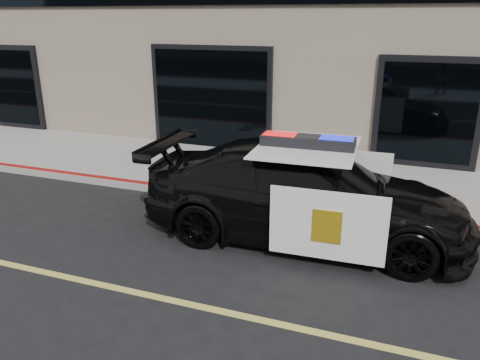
% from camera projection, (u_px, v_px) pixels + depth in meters
% --- Properties ---
extents(ground, '(120.00, 120.00, 0.00)m').
position_uv_depth(ground, '(84.00, 281.00, 6.68)').
color(ground, black).
rests_on(ground, ground).
extents(sidewalk_n, '(60.00, 3.50, 0.15)m').
position_uv_depth(sidewalk_n, '(222.00, 170.00, 11.31)').
color(sidewalk_n, gray).
rests_on(sidewalk_n, ground).
extents(police_car, '(2.71, 5.57, 1.77)m').
position_uv_depth(police_car, '(305.00, 193.00, 7.80)').
color(police_car, black).
rests_on(police_car, ground).
extents(fire_hydrant, '(0.33, 0.46, 0.74)m').
position_uv_depth(fire_hydrant, '(222.00, 171.00, 9.84)').
color(fire_hydrant, silver).
rests_on(fire_hydrant, sidewalk_n).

